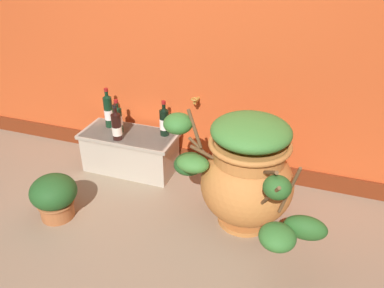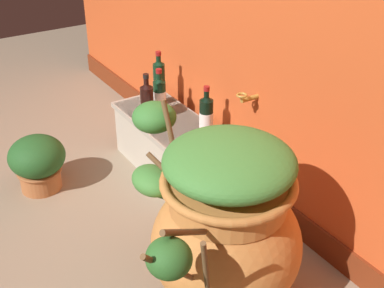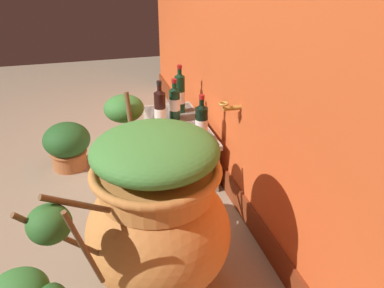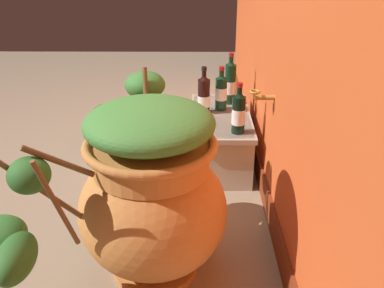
% 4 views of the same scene
% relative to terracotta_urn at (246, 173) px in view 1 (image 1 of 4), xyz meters
% --- Properties ---
extents(ground_plane, '(7.00, 7.00, 0.00)m').
position_rel_terracotta_urn_xyz_m(ground_plane, '(-0.59, -0.52, -0.40)').
color(ground_plane, gray).
extents(back_wall, '(4.40, 0.33, 2.60)m').
position_rel_terracotta_urn_xyz_m(back_wall, '(-0.59, 0.68, 0.89)').
color(back_wall, '#D15123').
rests_on(back_wall, ground_plane).
extents(terracotta_urn, '(1.07, 0.93, 0.81)m').
position_rel_terracotta_urn_xyz_m(terracotta_urn, '(0.00, 0.00, 0.00)').
color(terracotta_urn, '#CC7F3D').
rests_on(terracotta_urn, ground_plane).
extents(stone_ledge, '(0.78, 0.36, 0.33)m').
position_rel_terracotta_urn_xyz_m(stone_ledge, '(-1.03, 0.35, -0.22)').
color(stone_ledge, beige).
rests_on(stone_ledge, ground_plane).
extents(wine_bottle_left, '(0.07, 0.07, 0.34)m').
position_rel_terracotta_urn_xyz_m(wine_bottle_left, '(-1.24, 0.42, 0.08)').
color(wine_bottle_left, black).
rests_on(wine_bottle_left, stone_ledge).
extents(wine_bottle_middle, '(0.08, 0.08, 0.28)m').
position_rel_terracotta_urn_xyz_m(wine_bottle_middle, '(-1.12, 0.35, 0.06)').
color(wine_bottle_middle, black).
rests_on(wine_bottle_middle, stone_ledge).
extents(wine_bottle_right, '(0.08, 0.08, 0.29)m').
position_rel_terracotta_urn_xyz_m(wine_bottle_right, '(-0.75, 0.43, 0.06)').
color(wine_bottle_right, black).
rests_on(wine_bottle_right, stone_ledge).
extents(wine_bottle_back, '(0.08, 0.08, 0.29)m').
position_rel_terracotta_urn_xyz_m(wine_bottle_back, '(-1.07, 0.25, 0.05)').
color(wine_bottle_back, black).
rests_on(wine_bottle_back, stone_ledge).
extents(potted_shrub, '(0.32, 0.32, 0.33)m').
position_rel_terracotta_urn_xyz_m(potted_shrub, '(-1.24, -0.37, -0.22)').
color(potted_shrub, '#B26638').
rests_on(potted_shrub, ground_plane).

